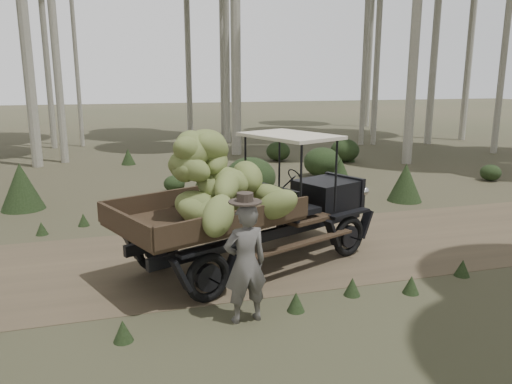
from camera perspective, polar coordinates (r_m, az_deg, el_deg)
ground at (r=9.73m, az=-5.98°, el=-7.65°), size 120.00×120.00×0.00m
dirt_track at (r=9.73m, az=-5.98°, el=-7.63°), size 70.00×4.00×0.01m
banana_truck at (r=8.74m, az=-2.55°, el=0.48°), size 5.38×3.65×2.64m
farmer at (r=7.06m, az=-1.22°, el=-7.99°), size 0.67×0.51×1.89m
undergrowth at (r=9.21m, az=-9.32°, el=-5.38°), size 24.03×23.34×1.38m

